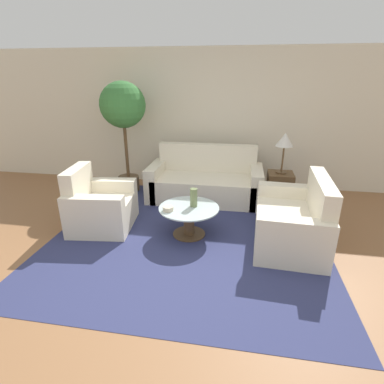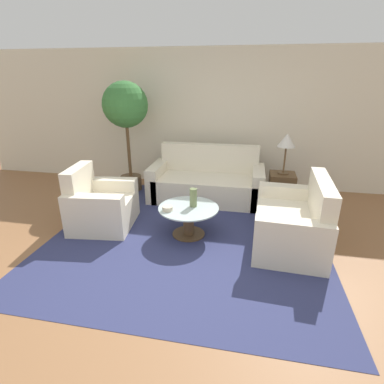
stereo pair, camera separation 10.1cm
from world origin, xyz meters
TOP-DOWN VIEW (x-y plane):
  - ground_plane at (0.00, 0.00)m, footprint 14.00×14.00m
  - wall_back at (0.00, 3.08)m, footprint 10.00×0.06m
  - rug at (0.02, 0.85)m, footprint 3.68×3.65m
  - sofa_main at (0.07, 2.26)m, footprint 1.99×0.90m
  - armchair at (-1.33, 0.89)m, footprint 0.93×1.00m
  - loveseat at (1.44, 0.87)m, footprint 0.93×1.40m
  - coffee_table at (0.02, 0.85)m, footprint 0.83×0.83m
  - side_table at (1.37, 2.22)m, footprint 0.42×0.42m
  - table_lamp at (1.37, 2.22)m, footprint 0.29×0.29m
  - potted_plant at (-1.44, 2.39)m, footprint 0.81×0.81m
  - vase at (0.08, 0.89)m, footprint 0.10×0.10m
  - bowl at (-0.23, 0.69)m, footprint 0.14×0.14m

SIDE VIEW (x-z plane):
  - ground_plane at x=0.00m, z-range 0.00..0.00m
  - rug at x=0.02m, z-range 0.00..0.01m
  - coffee_table at x=0.02m, z-range 0.06..0.48m
  - side_table at x=1.37m, z-range 0.00..0.55m
  - sofa_main at x=0.07m, z-range -0.17..0.76m
  - loveseat at x=1.44m, z-range -0.16..0.75m
  - armchair at x=-1.33m, z-range -0.15..0.75m
  - bowl at x=-0.23m, z-range 0.42..0.48m
  - vase at x=0.08m, z-range 0.42..0.68m
  - table_lamp at x=1.37m, z-range 0.75..1.43m
  - wall_back at x=0.00m, z-range 0.00..2.60m
  - potted_plant at x=-1.44m, z-range 0.49..2.51m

